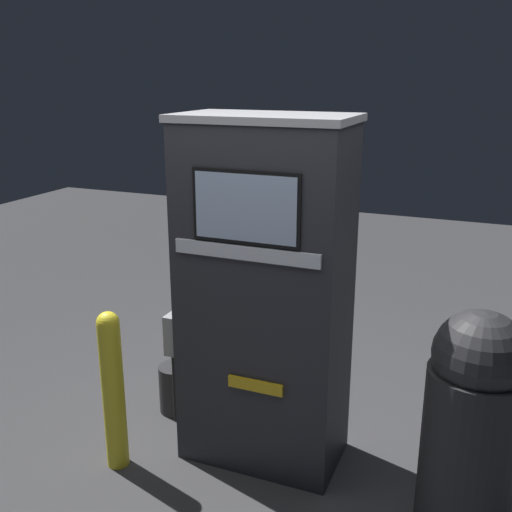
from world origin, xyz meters
TOP-DOWN VIEW (x-y plane):
  - ground_plane at (0.00, 0.00)m, footprint 14.00×14.00m
  - gas_pump at (-0.00, 0.26)m, footprint 1.02×0.56m
  - safety_bollard at (-0.75, -0.19)m, footprint 0.13×0.13m
  - trash_bin at (1.17, -0.03)m, footprint 0.46×0.46m
  - squeegee_bucket at (-0.73, 0.46)m, footprint 0.23×0.23m

SIDE VIEW (x-z plane):
  - ground_plane at x=0.00m, z-range 0.00..0.00m
  - squeegee_bucket at x=-0.73m, z-range -0.20..0.54m
  - safety_bollard at x=-0.75m, z-range 0.02..1.00m
  - trash_bin at x=1.17m, z-range 0.01..1.22m
  - gas_pump at x=0.00m, z-range 0.00..2.03m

